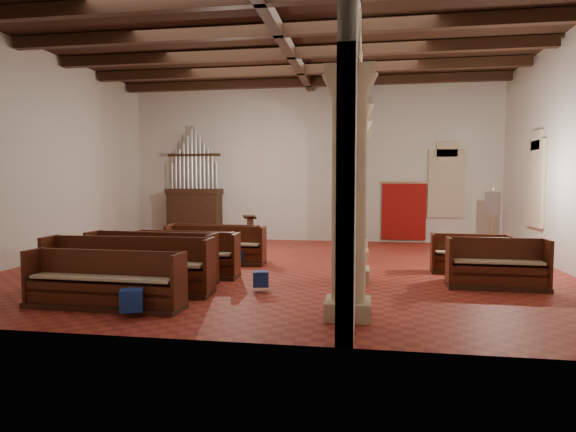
% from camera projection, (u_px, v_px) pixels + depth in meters
% --- Properties ---
extents(floor, '(14.00, 14.00, 0.00)m').
position_uv_depth(floor, '(285.00, 267.00, 12.71)').
color(floor, '#9A3121').
rests_on(floor, ground).
extents(ceiling, '(14.00, 14.00, 0.00)m').
position_uv_depth(ceiling, '(285.00, 35.00, 12.29)').
color(ceiling, black).
rests_on(ceiling, wall_back).
extents(wall_back, '(14.00, 0.02, 6.00)m').
position_uv_depth(wall_back, '(311.00, 163.00, 18.41)').
color(wall_back, beige).
rests_on(wall_back, floor).
extents(wall_front, '(14.00, 0.02, 6.00)m').
position_uv_depth(wall_front, '(214.00, 127.00, 6.59)').
color(wall_front, beige).
rests_on(wall_front, floor).
extents(wall_left, '(0.02, 12.00, 6.00)m').
position_uv_depth(wall_left, '(42.00, 156.00, 13.60)').
color(wall_left, beige).
rests_on(wall_left, floor).
extents(wall_right, '(0.02, 12.00, 6.00)m').
position_uv_depth(wall_right, '(576.00, 150.00, 11.39)').
color(wall_right, beige).
rests_on(wall_right, floor).
extents(ceiling_beams, '(13.80, 11.80, 0.30)m').
position_uv_depth(ceiling_beams, '(285.00, 42.00, 12.30)').
color(ceiling_beams, '#341C10').
rests_on(ceiling_beams, wall_back).
extents(arcade, '(0.90, 11.90, 6.00)m').
position_uv_depth(arcade, '(355.00, 130.00, 12.17)').
color(arcade, '#C1B38F').
rests_on(arcade, floor).
extents(window_right_b, '(0.03, 1.00, 2.20)m').
position_uv_depth(window_right_b, '(537.00, 184.00, 13.92)').
color(window_right_b, '#39816A').
rests_on(window_right_b, wall_right).
extents(window_back, '(1.00, 0.03, 2.20)m').
position_uv_depth(window_back, '(446.00, 184.00, 17.66)').
color(window_back, '#39816A').
rests_on(window_back, wall_back).
extents(pipe_organ, '(2.10, 0.85, 4.40)m').
position_uv_depth(pipe_organ, '(195.00, 205.00, 18.74)').
color(pipe_organ, '#341C10').
rests_on(pipe_organ, floor).
extents(lectern, '(0.45, 0.45, 1.09)m').
position_uv_depth(lectern, '(250.00, 232.00, 17.25)').
color(lectern, '#3A2012').
rests_on(lectern, floor).
extents(dossal_curtain, '(1.80, 0.07, 2.17)m').
position_uv_depth(dossal_curtain, '(404.00, 211.00, 17.90)').
color(dossal_curtain, maroon).
rests_on(dossal_curtain, floor).
extents(processional_banner, '(0.47, 0.60, 2.10)m').
position_uv_depth(processional_banner, '(492.00, 229.00, 15.41)').
color(processional_banner, '#341C10').
rests_on(processional_banner, floor).
extents(hymnal_box_a, '(0.45, 0.41, 0.36)m').
position_uv_depth(hymnal_box_a, '(132.00, 300.00, 8.01)').
color(hymnal_box_a, navy).
rests_on(hymnal_box_a, floor).
extents(hymnal_box_b, '(0.36, 0.32, 0.32)m').
position_uv_depth(hymnal_box_b, '(261.00, 279.00, 9.89)').
color(hymnal_box_b, navy).
rests_on(hymnal_box_b, floor).
extents(hymnal_box_c, '(0.41, 0.38, 0.34)m').
position_uv_depth(hymnal_box_c, '(241.00, 255.00, 13.03)').
color(hymnal_box_c, navy).
rests_on(hymnal_box_c, floor).
extents(tube_heater_a, '(1.09, 0.34, 0.11)m').
position_uv_depth(tube_heater_a, '(110.00, 296.00, 8.78)').
color(tube_heater_a, silver).
rests_on(tube_heater_a, floor).
extents(tube_heater_b, '(1.07, 0.14, 0.11)m').
position_uv_depth(tube_heater_b, '(115.00, 295.00, 8.88)').
color(tube_heater_b, silver).
rests_on(tube_heater_b, floor).
extents(nave_pew_0, '(2.94, 0.78, 1.02)m').
position_uv_depth(nave_pew_0, '(104.00, 289.00, 8.58)').
color(nave_pew_0, '#341C10').
rests_on(nave_pew_0, floor).
extents(nave_pew_1, '(3.48, 0.88, 1.14)m').
position_uv_depth(nave_pew_1, '(128.00, 275.00, 9.70)').
color(nave_pew_1, '#341C10').
rests_on(nave_pew_1, floor).
extents(nave_pew_2, '(2.98, 0.95, 1.13)m').
position_uv_depth(nave_pew_2, '(151.00, 267.00, 10.64)').
color(nave_pew_2, '#341C10').
rests_on(nave_pew_2, floor).
extents(nave_pew_3, '(3.19, 0.76, 1.06)m').
position_uv_depth(nave_pew_3, '(172.00, 262.00, 11.42)').
color(nave_pew_3, '#341C10').
rests_on(nave_pew_3, floor).
extents(nave_pew_4, '(2.60, 0.80, 1.00)m').
position_uv_depth(nave_pew_4, '(184.00, 258.00, 12.20)').
color(nave_pew_4, '#341C10').
rests_on(nave_pew_4, floor).
extents(nave_pew_5, '(2.75, 0.71, 1.04)m').
position_uv_depth(nave_pew_5, '(215.00, 251.00, 13.22)').
color(nave_pew_5, '#341C10').
rests_on(nave_pew_5, floor).
extents(nave_pew_6, '(2.64, 0.74, 1.02)m').
position_uv_depth(nave_pew_6, '(213.00, 248.00, 13.88)').
color(nave_pew_6, '#341C10').
rests_on(nave_pew_6, floor).
extents(aisle_pew_0, '(2.03, 0.76, 1.06)m').
position_uv_depth(aisle_pew_0, '(497.00, 272.00, 10.16)').
color(aisle_pew_0, '#341C10').
rests_on(aisle_pew_0, floor).
extents(aisle_pew_1, '(1.78, 0.70, 0.98)m').
position_uv_depth(aisle_pew_1, '(490.00, 268.00, 10.75)').
color(aisle_pew_1, '#341C10').
rests_on(aisle_pew_1, floor).
extents(aisle_pew_2, '(1.87, 0.73, 0.96)m').
position_uv_depth(aisle_pew_2, '(469.00, 260.00, 11.85)').
color(aisle_pew_2, '#341C10').
rests_on(aisle_pew_2, floor).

